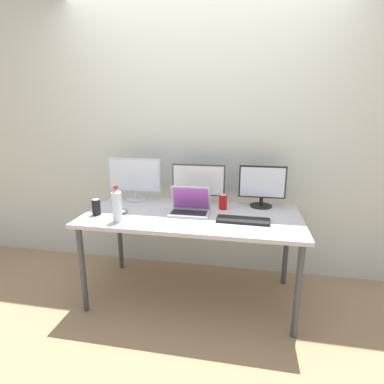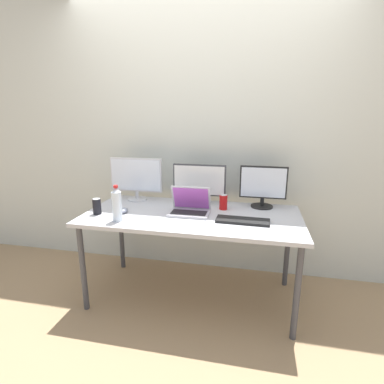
% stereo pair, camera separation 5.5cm
% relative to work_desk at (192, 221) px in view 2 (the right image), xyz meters
% --- Properties ---
extents(ground_plane, '(16.00, 16.00, 0.00)m').
position_rel_work_desk_xyz_m(ground_plane, '(0.00, 0.00, -0.68)').
color(ground_plane, '#9E7F5B').
extents(wall_back, '(7.00, 0.08, 2.60)m').
position_rel_work_desk_xyz_m(wall_back, '(0.00, 0.59, 0.62)').
color(wall_back, silver).
rests_on(wall_back, ground).
extents(work_desk, '(1.70, 0.81, 0.74)m').
position_rel_work_desk_xyz_m(work_desk, '(0.00, 0.00, 0.00)').
color(work_desk, '#424247').
rests_on(work_desk, ground).
extents(monitor_left, '(0.49, 0.18, 0.39)m').
position_rel_work_desk_xyz_m(monitor_left, '(-0.58, 0.29, 0.27)').
color(monitor_left, silver).
rests_on(monitor_left, work_desk).
extents(monitor_center, '(0.46, 0.21, 0.35)m').
position_rel_work_desk_xyz_m(monitor_center, '(-0.00, 0.30, 0.24)').
color(monitor_center, '#38383D').
rests_on(monitor_center, work_desk).
extents(monitor_right, '(0.39, 0.19, 0.35)m').
position_rel_work_desk_xyz_m(monitor_right, '(0.55, 0.30, 0.24)').
color(monitor_right, black).
rests_on(monitor_right, work_desk).
extents(laptop_silver, '(0.31, 0.22, 0.22)m').
position_rel_work_desk_xyz_m(laptop_silver, '(-0.02, 0.01, 0.11)').
color(laptop_silver, '#B7B7BC').
rests_on(laptop_silver, work_desk).
extents(keyboard_main, '(0.39, 0.15, 0.02)m').
position_rel_work_desk_xyz_m(keyboard_main, '(0.40, -0.10, 0.07)').
color(keyboard_main, black).
rests_on(keyboard_main, work_desk).
extents(mouse_by_keyboard, '(0.07, 0.10, 0.04)m').
position_rel_work_desk_xyz_m(mouse_by_keyboard, '(-0.54, -0.09, 0.08)').
color(mouse_by_keyboard, slate).
rests_on(mouse_by_keyboard, work_desk).
extents(water_bottle, '(0.07, 0.07, 0.27)m').
position_rel_work_desk_xyz_m(water_bottle, '(-0.51, -0.27, 0.18)').
color(water_bottle, silver).
rests_on(water_bottle, work_desk).
extents(soda_can_near_keyboard, '(0.07, 0.07, 0.13)m').
position_rel_work_desk_xyz_m(soda_can_near_keyboard, '(0.23, 0.17, 0.12)').
color(soda_can_near_keyboard, red).
rests_on(soda_can_near_keyboard, work_desk).
extents(soda_can_by_laptop, '(0.07, 0.07, 0.13)m').
position_rel_work_desk_xyz_m(soda_can_by_laptop, '(-0.73, -0.16, 0.12)').
color(soda_can_by_laptop, black).
rests_on(soda_can_by_laptop, work_desk).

